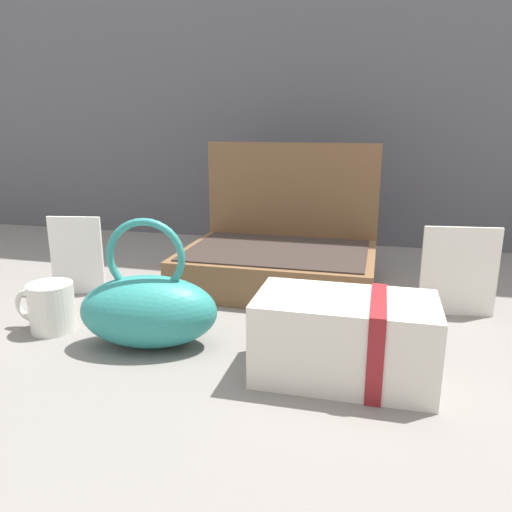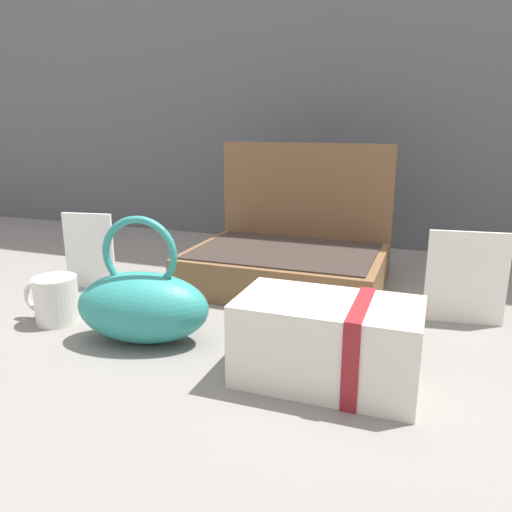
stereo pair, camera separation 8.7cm
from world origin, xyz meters
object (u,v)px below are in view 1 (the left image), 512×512
(cream_toiletry_bag, at_px, (347,338))
(info_card_left, at_px, (459,272))
(coffee_mug, at_px, (50,307))
(poster_card_right, at_px, (77,255))
(open_suitcase, at_px, (281,253))
(teal_pouch_handbag, at_px, (149,309))

(cream_toiletry_bag, bearing_deg, info_card_left, 57.79)
(cream_toiletry_bag, bearing_deg, coffee_mug, 175.21)
(coffee_mug, xyz_separation_m, poster_card_right, (-0.06, 0.18, 0.04))
(open_suitcase, height_order, teal_pouch_handbag, open_suitcase)
(info_card_left, bearing_deg, cream_toiletry_bag, -129.20)
(poster_card_right, bearing_deg, coffee_mug, -80.75)
(coffee_mug, bearing_deg, poster_card_right, 109.16)
(open_suitcase, bearing_deg, poster_card_right, -155.82)
(teal_pouch_handbag, bearing_deg, poster_card_right, 142.00)
(teal_pouch_handbag, bearing_deg, open_suitcase, 69.93)
(teal_pouch_handbag, height_order, coffee_mug, teal_pouch_handbag)
(teal_pouch_handbag, xyz_separation_m, poster_card_right, (-0.24, 0.19, 0.02))
(open_suitcase, height_order, info_card_left, open_suitcase)
(teal_pouch_handbag, xyz_separation_m, coffee_mug, (-0.18, 0.02, -0.02))
(cream_toiletry_bag, xyz_separation_m, coffee_mug, (-0.48, 0.04, -0.02))
(coffee_mug, distance_m, poster_card_right, 0.19)
(info_card_left, bearing_deg, coffee_mug, -167.32)
(open_suitcase, height_order, poster_card_right, open_suitcase)
(coffee_mug, relative_size, poster_card_right, 0.68)
(cream_toiletry_bag, xyz_separation_m, poster_card_right, (-0.54, 0.22, 0.02))
(info_card_left, height_order, poster_card_right, info_card_left)
(open_suitcase, height_order, cream_toiletry_bag, open_suitcase)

